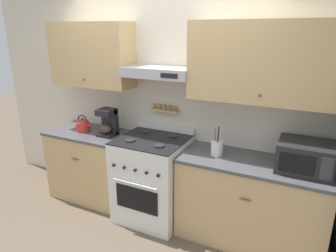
{
  "coord_description": "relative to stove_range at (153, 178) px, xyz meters",
  "views": [
    {
      "loc": [
        1.52,
        -2.42,
        2.1
      ],
      "look_at": [
        0.2,
        0.26,
        1.14
      ],
      "focal_mm": 32.0,
      "sensor_mm": 36.0,
      "label": 1
    }
  ],
  "objects": [
    {
      "name": "ground_plane",
      "position": [
        0.0,
        -0.26,
        -0.49
      ],
      "size": [
        16.0,
        16.0,
        0.0
      ],
      "primitive_type": "plane",
      "color": "brown"
    },
    {
      "name": "tea_kettle",
      "position": [
        -1.01,
        0.05,
        0.49
      ],
      "size": [
        0.22,
        0.17,
        0.21
      ],
      "color": "red",
      "rests_on": "counter_left"
    },
    {
      "name": "counter_right",
      "position": [
        1.1,
        0.06,
        -0.04
      ],
      "size": [
        1.45,
        0.62,
        0.89
      ],
      "color": "tan",
      "rests_on": "ground_plane"
    },
    {
      "name": "wall_back",
      "position": [
        0.09,
        0.32,
        0.99
      ],
      "size": [
        5.2,
        0.46,
        2.55
      ],
      "color": "beige",
      "rests_on": "ground_plane"
    },
    {
      "name": "microwave",
      "position": [
        1.53,
        0.06,
        0.54
      ],
      "size": [
        0.47,
        0.41,
        0.27
      ],
      "color": "#232326",
      "rests_on": "counter_right"
    },
    {
      "name": "stove_range",
      "position": [
        0.0,
        0.0,
        0.0
      ],
      "size": [
        0.74,
        0.73,
        1.03
      ],
      "color": "white",
      "rests_on": "ground_plane"
    },
    {
      "name": "utensil_crock",
      "position": [
        0.72,
        0.05,
        0.49
      ],
      "size": [
        0.12,
        0.12,
        0.3
      ],
      "color": "silver",
      "rests_on": "counter_right"
    },
    {
      "name": "coffee_maker",
      "position": [
        -0.64,
        0.07,
        0.57
      ],
      "size": [
        0.2,
        0.21,
        0.33
      ],
      "color": "black",
      "rests_on": "counter_left"
    },
    {
      "name": "counter_left",
      "position": [
        -0.91,
        0.06,
        -0.04
      ],
      "size": [
        1.08,
        0.62,
        0.89
      ],
      "color": "tan",
      "rests_on": "ground_plane"
    }
  ]
}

